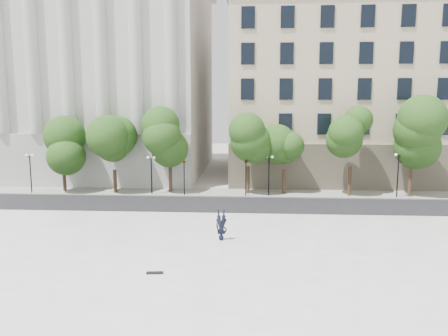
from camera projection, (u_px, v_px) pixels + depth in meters
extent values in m
plane|color=beige|center=(162.00, 291.00, 21.70)|extent=(160.00, 160.00, 0.00)
cube|color=white|center=(172.00, 265.00, 24.63)|extent=(44.00, 22.00, 0.45)
cube|color=black|center=(202.00, 206.00, 39.47)|extent=(60.00, 8.00, 0.02)
cube|color=#9E9A91|center=(208.00, 192.00, 45.38)|extent=(60.00, 4.00, 0.12)
cube|color=#BBBBB7|center=(94.00, 79.00, 59.37)|extent=(30.00, 26.00, 25.00)
cube|color=#C4B496|center=(370.00, 94.00, 57.45)|extent=(36.00, 26.00, 21.00)
cube|color=#AE5638|center=(374.00, 0.00, 55.71)|extent=(34.00, 24.00, 1.40)
cylinder|color=black|center=(184.00, 179.00, 43.59)|extent=(0.10, 0.10, 3.50)
imported|color=black|center=(184.00, 158.00, 43.27)|extent=(0.93, 1.94, 0.77)
cylinder|color=black|center=(246.00, 180.00, 43.22)|extent=(0.10, 0.10, 3.50)
imported|color=black|center=(246.00, 159.00, 42.91)|extent=(0.52, 1.64, 0.65)
imported|color=black|center=(221.00, 236.00, 28.34)|extent=(0.91, 2.09, 0.55)
cube|color=black|center=(155.00, 273.00, 22.77)|extent=(0.89, 0.32, 0.09)
cylinder|color=#382619|center=(64.00, 180.00, 46.00)|extent=(0.36, 0.36, 2.46)
sphere|color=#1D4112|center=(63.00, 149.00, 45.50)|extent=(3.71, 3.71, 3.71)
cylinder|color=#382619|center=(115.00, 182.00, 45.03)|extent=(0.36, 0.36, 2.47)
sphere|color=#1D4112|center=(114.00, 149.00, 44.54)|extent=(3.98, 3.98, 3.98)
cylinder|color=#382619|center=(170.00, 178.00, 45.43)|extent=(0.36, 0.36, 3.17)
sphere|color=#1D4112|center=(170.00, 136.00, 44.79)|extent=(3.72, 3.72, 3.72)
cylinder|color=#382619|center=(248.00, 181.00, 44.51)|extent=(0.36, 0.36, 2.88)
sphere|color=#1D4112|center=(248.00, 142.00, 43.93)|extent=(3.50, 3.50, 3.50)
cylinder|color=#382619|center=(284.00, 182.00, 44.54)|extent=(0.36, 0.36, 2.63)
sphere|color=#1D4112|center=(285.00, 147.00, 44.01)|extent=(3.49, 3.49, 3.49)
cylinder|color=#382619|center=(350.00, 181.00, 43.41)|extent=(0.36, 0.36, 3.09)
sphere|color=#1D4112|center=(351.00, 139.00, 42.79)|extent=(3.43, 3.43, 3.43)
cylinder|color=#382619|center=(410.00, 182.00, 43.05)|extent=(0.36, 0.36, 3.09)
sphere|color=#1D4112|center=(413.00, 140.00, 42.43)|extent=(4.08, 4.08, 4.08)
cylinder|color=black|center=(31.00, 175.00, 44.81)|extent=(0.12, 0.12, 3.89)
cube|color=black|center=(29.00, 156.00, 44.52)|extent=(0.60, 0.06, 0.06)
sphere|color=white|center=(27.00, 155.00, 44.53)|extent=(0.28, 0.28, 0.28)
sphere|color=white|center=(32.00, 155.00, 44.49)|extent=(0.28, 0.28, 0.28)
cylinder|color=black|center=(152.00, 177.00, 44.07)|extent=(0.12, 0.12, 3.74)
cube|color=black|center=(151.00, 159.00, 43.79)|extent=(0.60, 0.06, 0.06)
sphere|color=white|center=(148.00, 158.00, 43.79)|extent=(0.28, 0.28, 0.28)
sphere|color=white|center=(154.00, 158.00, 43.76)|extent=(0.28, 0.28, 0.28)
cylinder|color=black|center=(269.00, 177.00, 43.35)|extent=(0.12, 0.12, 3.90)
cube|color=black|center=(269.00, 158.00, 43.06)|extent=(0.60, 0.06, 0.06)
sphere|color=white|center=(266.00, 157.00, 43.06)|extent=(0.28, 0.28, 0.28)
sphere|color=white|center=(272.00, 157.00, 43.03)|extent=(0.28, 0.28, 0.28)
cylinder|color=black|center=(398.00, 177.00, 42.57)|extent=(0.12, 0.12, 4.22)
cube|color=black|center=(399.00, 156.00, 42.26)|extent=(0.60, 0.06, 0.06)
sphere|color=white|center=(396.00, 155.00, 42.26)|extent=(0.28, 0.28, 0.28)
sphere|color=white|center=(402.00, 155.00, 42.23)|extent=(0.28, 0.28, 0.28)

